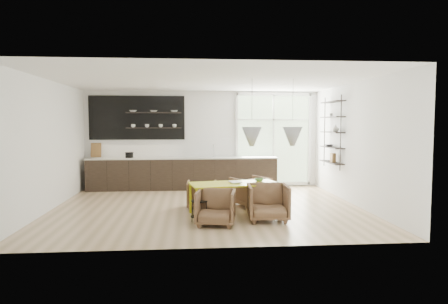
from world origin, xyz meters
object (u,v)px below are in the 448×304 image
armchair_back_left (202,194)px  wire_stool (200,208)px  armchair_back_right (250,191)px  armchair_front_right (268,202)px  armchair_front_left (216,207)px  dining_table (234,185)px

armchair_back_left → wire_stool: bearing=88.5°
armchair_back_left → armchair_back_right: size_ratio=0.92×
armchair_back_right → armchair_front_right: 1.46m
armchair_back_right → armchair_front_right: (0.14, -1.45, 0.02)m
armchair_back_right → armchair_front_left: bearing=33.6°
armchair_back_left → wire_stool: size_ratio=1.59×
dining_table → armchair_front_right: armchair_front_right is taller
dining_table → armchair_back_left: bearing=123.9°
armchair_back_right → armchair_back_left: bearing=-19.3°
armchair_front_left → dining_table: bearing=71.6°
armchair_front_left → armchair_back_left: bearing=108.1°
armchair_back_left → armchair_front_left: bearing=100.3°
armchair_back_right → wire_stool: size_ratio=1.74×
armchair_front_left → armchair_front_right: armchair_front_right is taller
armchair_back_left → armchair_back_right: 1.15m
armchair_front_left → wire_stool: armchair_front_left is taller
armchair_front_right → dining_table: bearing=139.7°
armchair_back_left → armchair_front_left: 1.54m
dining_table → armchair_front_left: (-0.45, -0.83, -0.29)m
armchair_front_left → armchair_front_right: bearing=23.4°
armchair_back_left → wire_stool: 1.33m
armchair_back_right → armchair_front_left: armchair_back_right is taller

